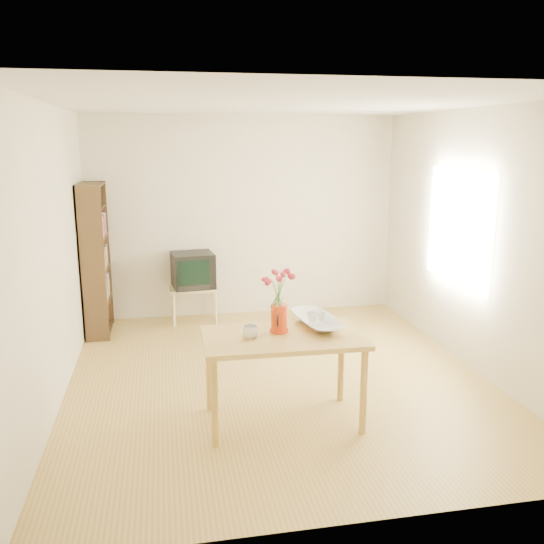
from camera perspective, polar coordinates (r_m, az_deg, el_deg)
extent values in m
plane|color=olive|center=(5.75, 0.57, -10.42)|extent=(4.50, 4.50, 0.00)
plane|color=white|center=(5.29, 0.64, 16.40)|extent=(4.50, 4.50, 0.00)
plane|color=beige|center=(7.56, -2.79, 5.48)|extent=(4.00, 0.00, 4.00)
plane|color=beige|center=(3.26, 8.47, -4.74)|extent=(4.00, 0.00, 4.00)
plane|color=beige|center=(5.35, -20.89, 1.52)|extent=(0.00, 4.50, 4.50)
plane|color=beige|center=(6.08, 19.42, 2.92)|extent=(0.00, 4.50, 4.50)
plane|color=white|center=(6.32, 17.98, 4.30)|extent=(0.00, 1.30, 1.30)
cube|color=#B48B3D|center=(4.65, 1.12, -6.53)|extent=(1.30, 0.76, 0.04)
cylinder|color=#B48B3D|center=(4.45, -5.72, -12.80)|extent=(0.06, 0.06, 0.71)
cylinder|color=#B48B3D|center=(4.66, 9.06, -11.64)|extent=(0.06, 0.06, 0.71)
cylinder|color=#B48B3D|center=(5.01, -6.26, -9.76)|extent=(0.06, 0.06, 0.71)
cylinder|color=#B48B3D|center=(5.20, 6.86, -8.90)|extent=(0.06, 0.06, 0.71)
cube|color=tan|center=(7.39, -7.79, -1.57)|extent=(0.60, 0.45, 0.03)
cylinder|color=tan|center=(7.26, -9.71, -3.78)|extent=(0.04, 0.04, 0.43)
cylinder|color=tan|center=(7.29, -5.61, -3.59)|extent=(0.04, 0.04, 0.43)
cylinder|color=tan|center=(7.62, -9.77, -2.99)|extent=(0.04, 0.04, 0.43)
cylinder|color=tan|center=(7.64, -5.87, -2.81)|extent=(0.04, 0.04, 0.43)
cube|color=black|center=(6.78, -17.39, 0.59)|extent=(0.28, 0.02, 1.80)
cube|color=black|center=(7.44, -16.83, 1.68)|extent=(0.28, 0.03, 1.80)
cube|color=black|center=(7.12, -18.15, 1.12)|extent=(0.02, 0.70, 1.80)
cube|color=black|center=(7.32, -16.65, -5.44)|extent=(0.27, 0.65, 0.02)
cube|color=black|center=(7.22, -16.84, -2.72)|extent=(0.27, 0.65, 0.02)
cube|color=black|center=(7.13, -17.03, 0.22)|extent=(0.27, 0.65, 0.02)
cube|color=black|center=(7.06, -17.24, 3.23)|extent=(0.27, 0.65, 0.02)
cube|color=black|center=(7.01, -17.43, 6.13)|extent=(0.27, 0.65, 0.02)
cube|color=black|center=(6.99, -17.58, 8.24)|extent=(0.27, 0.65, 0.02)
cylinder|color=red|center=(4.69, 0.69, -4.69)|extent=(0.13, 0.13, 0.22)
cylinder|color=red|center=(4.72, 0.69, -5.82)|extent=(0.15, 0.15, 0.02)
cylinder|color=red|center=(4.66, 0.70, -3.36)|extent=(0.14, 0.14, 0.01)
cone|color=red|center=(4.62, 1.05, -3.83)|extent=(0.06, 0.08, 0.06)
torus|color=black|center=(4.76, 0.24, -4.30)|extent=(0.04, 0.10, 0.10)
imported|color=white|center=(4.59, -2.16, -5.93)|extent=(0.16, 0.16, 0.10)
imported|color=white|center=(4.84, 4.48, -2.85)|extent=(0.52, 0.52, 0.43)
imported|color=white|center=(4.84, 4.01, -3.35)|extent=(0.09, 0.09, 0.07)
imported|color=white|center=(4.88, 4.92, -3.28)|extent=(0.07, 0.07, 0.06)
cube|color=black|center=(7.33, -7.85, 0.20)|extent=(0.56, 0.52, 0.44)
cube|color=black|center=(7.41, -7.89, 0.49)|extent=(0.38, 0.29, 0.31)
cube|color=black|center=(7.10, -7.75, -0.05)|extent=(0.39, 0.06, 0.31)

